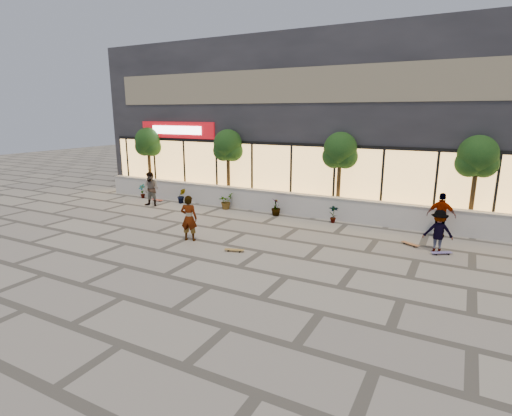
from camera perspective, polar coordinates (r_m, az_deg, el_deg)
The scene contains 20 objects.
ground at distance 13.61m, azimuth -8.45°, elevation -7.13°, with size 80.00×80.00×0.00m, color gray.
planter_wall at distance 19.30m, azimuth 3.84°, elevation 0.78°, with size 22.00×0.42×1.04m.
retail_building at distance 23.95m, azimuth 9.49°, elevation 12.09°, with size 24.00×9.17×8.50m.
shrub_a at distance 23.60m, azimuth -15.93°, elevation 2.34°, with size 0.43×0.29×0.81m, color #103411.
shrub_b at distance 21.78m, azimuth -10.59°, elevation 1.73°, with size 0.45×0.36×0.81m, color #103411.
shrub_c at distance 20.19m, azimuth -4.34°, elevation 1.00°, with size 0.73×0.63×0.81m, color #103411.
shrub_d at distance 18.88m, azimuth 2.88°, elevation 0.14°, with size 0.45×0.45×0.81m, color #103411.
shrub_e at distance 17.91m, azimuth 11.02°, elevation -0.83°, with size 0.43×0.29×0.81m, color #103411.
tree_west at distance 24.51m, azimuth -15.15°, elevation 8.88°, with size 1.60×1.50×3.92m.
tree_midwest at distance 21.17m, azimuth -4.03°, elevation 8.65°, with size 1.60×1.50×3.92m.
tree_mideast at distance 18.71m, azimuth 11.92°, elevation 7.76°, with size 1.60×1.50×3.92m.
tree_east at distance 17.99m, azimuth 29.06°, elevation 6.15°, with size 1.60×1.50×3.92m.
skater_center at distance 15.27m, azimuth -9.55°, elevation -1.45°, with size 0.64×0.42×1.75m, color silver.
skater_left at distance 21.38m, azimuth -14.75°, elevation 2.61°, with size 0.86×0.67×1.78m, color #898058.
skater_right_near at distance 16.96m, azimuth 24.94°, elevation -0.99°, with size 1.04×0.43×1.78m, color silver.
skater_right_far at distance 15.16m, azimuth 24.59°, elevation -3.06°, with size 0.98×0.56×1.52m, color maroon.
skateboard_center at distance 14.09m, azimuth -3.12°, elevation -5.98°, with size 0.71×0.37×0.08m.
skateboard_left at distance 22.62m, azimuth -13.93°, elevation 1.13°, with size 0.73×0.21×0.09m.
skateboard_right_near at distance 15.75m, azimuth 21.17°, elevation -4.78°, with size 0.69×0.49×0.08m.
skateboard_right_far at distance 15.19m, azimuth 24.99°, elevation -5.80°, with size 0.70×0.54×0.09m.
Camera 1 is at (7.65, -10.20, 4.76)m, focal length 28.00 mm.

